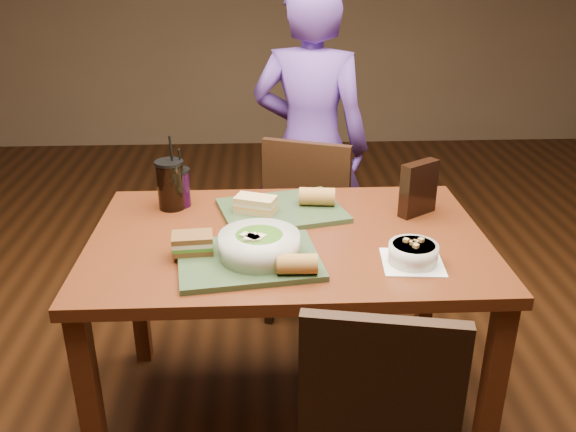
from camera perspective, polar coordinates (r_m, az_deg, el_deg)
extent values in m
plane|color=#381C0B|center=(2.43, 0.00, -17.95)|extent=(6.00, 6.00, 0.00)
cube|color=#562611|center=(1.98, -17.88, -17.25)|extent=(0.06, 0.06, 0.71)
cube|color=#562611|center=(2.03, 18.40, -16.13)|extent=(0.06, 0.06, 0.71)
cube|color=#562611|center=(2.58, -13.93, -6.35)|extent=(0.06, 0.06, 0.71)
cube|color=#562611|center=(2.62, 12.90, -5.75)|extent=(0.06, 0.06, 0.71)
cube|color=#562611|center=(2.02, 0.00, -2.33)|extent=(1.30, 0.85, 0.04)
cube|color=black|center=(1.50, 8.58, -16.72)|extent=(0.38, 0.11, 0.45)
cube|color=black|center=(2.87, 1.36, -1.15)|extent=(0.49, 0.49, 0.04)
cube|color=black|center=(2.61, 1.68, 2.14)|extent=(0.37, 0.17, 0.46)
cube|color=black|center=(2.82, -1.80, -6.58)|extent=(0.04, 0.04, 0.39)
cube|color=black|center=(2.84, 4.87, -6.40)|extent=(0.04, 0.04, 0.39)
cube|color=black|center=(3.10, -1.91, -3.51)|extent=(0.04, 0.04, 0.39)
cube|color=black|center=(3.12, 4.12, -3.38)|extent=(0.04, 0.04, 0.39)
imported|color=#5A3697|center=(2.89, 2.11, 6.51)|extent=(0.63, 0.50, 1.52)
cube|color=#2E4326|center=(1.84, -3.70, -4.11)|extent=(0.46, 0.38, 0.02)
cube|color=#2E4326|center=(2.18, -0.59, 0.53)|extent=(0.49, 0.41, 0.02)
cylinder|color=silver|center=(1.83, -2.69, -2.75)|extent=(0.24, 0.24, 0.07)
ellipsoid|color=#427219|center=(1.82, -2.70, -2.35)|extent=(0.20, 0.20, 0.06)
cube|color=beige|center=(1.78, -3.47, -2.14)|extent=(0.04, 0.03, 0.01)
cube|color=beige|center=(1.78, -3.28, -2.07)|extent=(0.05, 0.05, 0.01)
cube|color=beige|center=(1.79, -3.23, -1.94)|extent=(0.04, 0.05, 0.01)
cube|color=beige|center=(1.80, -3.81, -1.87)|extent=(0.05, 0.05, 0.01)
cube|color=beige|center=(1.78, -2.69, -2.01)|extent=(0.05, 0.05, 0.01)
cube|color=white|center=(1.88, 11.55, -4.27)|extent=(0.19, 0.19, 0.00)
cylinder|color=silver|center=(1.86, 11.63, -3.42)|extent=(0.15, 0.15, 0.06)
cylinder|color=black|center=(1.85, 11.69, -2.80)|extent=(0.13, 0.13, 0.01)
cube|color=#B28947|center=(1.87, 12.35, -2.21)|extent=(0.02, 0.02, 0.01)
cube|color=#B28947|center=(1.85, 11.55, -2.47)|extent=(0.02, 0.02, 0.01)
cube|color=#B28947|center=(1.85, 11.86, -2.41)|extent=(0.02, 0.02, 0.01)
cube|color=#B28947|center=(1.83, 11.88, -2.77)|extent=(0.02, 0.02, 0.01)
cube|color=#B28947|center=(1.85, 11.74, -2.49)|extent=(0.02, 0.02, 0.01)
cube|color=#B28947|center=(1.86, 10.99, -2.25)|extent=(0.02, 0.02, 0.01)
cube|color=#593819|center=(1.89, -8.88, -3.08)|extent=(0.13, 0.09, 0.02)
cube|color=#3F721E|center=(1.88, -8.91, -2.70)|extent=(0.13, 0.09, 0.01)
cube|color=beige|center=(1.88, -8.93, -2.36)|extent=(0.13, 0.09, 0.01)
cube|color=#593819|center=(1.87, -8.96, -1.95)|extent=(0.13, 0.09, 0.02)
cube|color=tan|center=(2.15, -3.04, 0.67)|extent=(0.16, 0.12, 0.02)
cube|color=orange|center=(2.14, -3.05, 0.98)|extent=(0.16, 0.12, 0.01)
cube|color=beige|center=(2.14, -3.05, 1.18)|extent=(0.16, 0.12, 0.01)
cube|color=tan|center=(2.13, -3.06, 1.57)|extent=(0.16, 0.12, 0.02)
cylinder|color=#AD7533|center=(1.74, 0.86, -4.50)|extent=(0.12, 0.06, 0.06)
cylinder|color=#AD7533|center=(2.20, 2.73, 1.84)|extent=(0.13, 0.08, 0.06)
cylinder|color=black|center=(2.23, -10.91, 2.75)|extent=(0.10, 0.10, 0.17)
cylinder|color=black|center=(2.20, -11.09, 4.93)|extent=(0.10, 0.10, 0.01)
cylinder|color=black|center=(2.19, -10.91, 6.15)|extent=(0.01, 0.03, 0.11)
cylinder|color=black|center=(2.25, -10.11, 2.53)|extent=(0.08, 0.08, 0.13)
cylinder|color=black|center=(2.23, -10.24, 4.24)|extent=(0.08, 0.08, 0.01)
cylinder|color=black|center=(2.22, -10.09, 5.19)|extent=(0.01, 0.02, 0.09)
cube|color=black|center=(2.19, 12.12, 2.54)|extent=(0.15, 0.12, 0.19)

